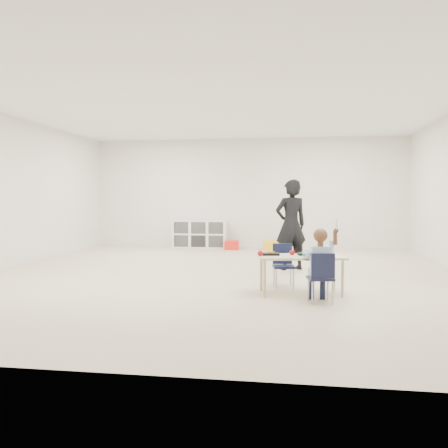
# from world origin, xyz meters

# --- Properties ---
(room) EXTENTS (9.00, 9.02, 2.80)m
(room) POSITION_xyz_m (0.00, 0.00, 1.40)
(room) COLOR beige
(room) RESTS_ON ground
(table) EXTENTS (1.19, 0.74, 0.51)m
(table) POSITION_xyz_m (1.32, -1.43, 0.26)
(table) COLOR beige
(table) RESTS_ON ground
(chair_near) EXTENTS (0.34, 0.32, 0.61)m
(chair_near) POSITION_xyz_m (1.55, -1.89, 0.31)
(chair_near) COLOR black
(chair_near) RESTS_ON ground
(chair_far) EXTENTS (0.34, 0.32, 0.61)m
(chair_far) POSITION_xyz_m (1.08, -0.96, 0.31)
(chair_far) COLOR black
(chair_far) RESTS_ON ground
(child) EXTENTS (0.47, 0.47, 0.96)m
(child) POSITION_xyz_m (1.55, -1.89, 0.48)
(child) COLOR #BBDDFD
(child) RESTS_ON chair_near
(lunch_tray_near) EXTENTS (0.24, 0.20, 0.03)m
(lunch_tray_near) POSITION_xyz_m (1.39, -1.36, 0.52)
(lunch_tray_near) COLOR black
(lunch_tray_near) RESTS_ON table
(lunch_tray_far) EXTENTS (0.24, 0.20, 0.03)m
(lunch_tray_far) POSITION_xyz_m (0.92, -1.43, 0.52)
(lunch_tray_far) COLOR black
(lunch_tray_far) RESTS_ON table
(milk_carton) EXTENTS (0.08, 0.08, 0.10)m
(milk_carton) POSITION_xyz_m (1.38, -1.53, 0.56)
(milk_carton) COLOR white
(milk_carton) RESTS_ON table
(bread_roll) EXTENTS (0.09, 0.09, 0.07)m
(bread_roll) POSITION_xyz_m (1.59, -1.49, 0.54)
(bread_roll) COLOR tan
(bread_roll) RESTS_ON table
(apple_near) EXTENTS (0.07, 0.07, 0.07)m
(apple_near) POSITION_xyz_m (1.21, -1.39, 0.55)
(apple_near) COLOR maroon
(apple_near) RESTS_ON table
(apple_far) EXTENTS (0.07, 0.07, 0.07)m
(apple_far) POSITION_xyz_m (0.80, -1.56, 0.55)
(apple_far) COLOR maroon
(apple_far) RESTS_ON table
(cubby_shelf) EXTENTS (1.40, 0.40, 0.70)m
(cubby_shelf) POSITION_xyz_m (-1.20, 4.28, 0.35)
(cubby_shelf) COLOR white
(cubby_shelf) RESTS_ON ground
(adult) EXTENTS (0.69, 0.60, 1.59)m
(adult) POSITION_xyz_m (1.16, 0.76, 0.80)
(adult) COLOR black
(adult) RESTS_ON ground
(bin_red) EXTENTS (0.38, 0.47, 0.22)m
(bin_red) POSITION_xyz_m (-0.33, 3.98, 0.11)
(bin_red) COLOR red
(bin_red) RESTS_ON ground
(bin_yellow) EXTENTS (0.41, 0.50, 0.23)m
(bin_yellow) POSITION_xyz_m (0.64, 3.97, 0.11)
(bin_yellow) COLOR yellow
(bin_yellow) RESTS_ON ground
(bin_blue) EXTENTS (0.41, 0.50, 0.22)m
(bin_blue) POSITION_xyz_m (0.68, 3.98, 0.11)
(bin_blue) COLOR #1D31DA
(bin_blue) RESTS_ON ground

